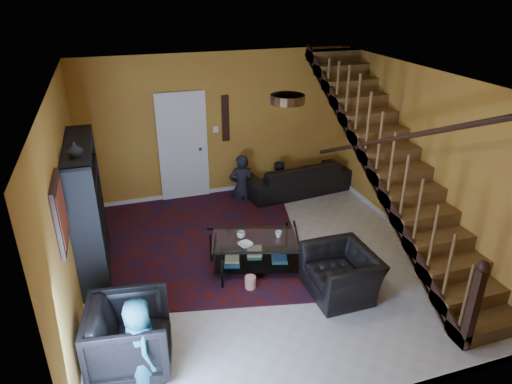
% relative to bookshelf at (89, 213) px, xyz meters
% --- Properties ---
extents(floor, '(5.50, 5.50, 0.00)m').
position_rel_bookshelf_xyz_m(floor, '(2.40, -0.60, -0.96)').
color(floor, beige).
rests_on(floor, ground).
extents(room, '(5.50, 5.50, 5.50)m').
position_rel_bookshelf_xyz_m(room, '(1.07, 0.73, -0.91)').
color(room, '#B38827').
rests_on(room, ground).
extents(staircase, '(0.95, 5.02, 3.18)m').
position_rel_bookshelf_xyz_m(staircase, '(4.53, -0.60, 0.43)').
color(staircase, brown).
rests_on(staircase, floor).
extents(bookshelf, '(0.35, 1.80, 2.00)m').
position_rel_bookshelf_xyz_m(bookshelf, '(0.00, 0.00, 0.00)').
color(bookshelf, black).
rests_on(bookshelf, floor).
extents(door, '(0.82, 0.05, 2.05)m').
position_rel_bookshelf_xyz_m(door, '(1.70, 2.12, 0.06)').
color(door, silver).
rests_on(door, floor).
extents(framed_picture, '(0.04, 0.74, 0.74)m').
position_rel_bookshelf_xyz_m(framed_picture, '(-0.17, -1.50, 0.79)').
color(framed_picture, maroon).
rests_on(framed_picture, room).
extents(wall_hanging, '(0.14, 0.03, 0.90)m').
position_rel_bookshelf_xyz_m(wall_hanging, '(2.55, 2.13, 0.59)').
color(wall_hanging, black).
rests_on(wall_hanging, room).
extents(ceiling_fixture, '(0.40, 0.40, 0.10)m').
position_rel_bookshelf_xyz_m(ceiling_fixture, '(2.40, -1.40, 1.78)').
color(ceiling_fixture, '#3F2814').
rests_on(ceiling_fixture, room).
extents(rug, '(4.36, 4.75, 0.02)m').
position_rel_bookshelf_xyz_m(rug, '(1.50, 0.66, -0.95)').
color(rug, '#400D0B').
rests_on(rug, floor).
extents(sofa, '(2.23, 1.08, 0.63)m').
position_rel_bookshelf_xyz_m(sofa, '(3.90, 1.70, -0.65)').
color(sofa, black).
rests_on(sofa, floor).
extents(armchair_left, '(1.00, 0.98, 0.81)m').
position_rel_bookshelf_xyz_m(armchair_left, '(0.35, -2.06, -0.56)').
color(armchair_left, black).
rests_on(armchair_left, floor).
extents(armchair_right, '(0.87, 0.99, 0.64)m').
position_rel_bookshelf_xyz_m(armchair_right, '(3.20, -1.58, -0.65)').
color(armchair_right, black).
rests_on(armchair_right, floor).
extents(person_adult_a, '(0.54, 0.39, 1.37)m').
position_rel_bookshelf_xyz_m(person_adult_a, '(2.75, 1.75, -0.73)').
color(person_adult_a, black).
rests_on(person_adult_a, sofa).
extents(person_adult_b, '(0.59, 0.47, 1.15)m').
position_rel_bookshelf_xyz_m(person_adult_b, '(3.51, 1.75, -0.84)').
color(person_adult_b, black).
rests_on(person_adult_b, sofa).
extents(person_child, '(0.43, 0.58, 1.08)m').
position_rel_bookshelf_xyz_m(person_child, '(0.45, -2.35, -0.43)').
color(person_child, '#1B6066').
rests_on(person_child, armchair_left).
extents(coffee_table, '(1.46, 1.10, 0.50)m').
position_rel_bookshelf_xyz_m(coffee_table, '(2.28, -0.65, -0.67)').
color(coffee_table, black).
rests_on(coffee_table, floor).
extents(cup_a, '(0.16, 0.16, 0.10)m').
position_rel_bookshelf_xyz_m(cup_a, '(2.07, -0.55, -0.42)').
color(cup_a, '#999999').
rests_on(cup_a, coffee_table).
extents(cup_b, '(0.13, 0.13, 0.09)m').
position_rel_bookshelf_xyz_m(cup_b, '(2.61, -0.70, -0.42)').
color(cup_b, '#999999').
rests_on(cup_b, coffee_table).
extents(bowl, '(0.26, 0.26, 0.05)m').
position_rel_bookshelf_xyz_m(bowl, '(2.07, -0.80, -0.44)').
color(bowl, '#999999').
rests_on(bowl, coffee_table).
extents(vase, '(0.18, 0.18, 0.19)m').
position_rel_bookshelf_xyz_m(vase, '(-0.00, -0.50, 1.13)').
color(vase, '#999999').
rests_on(vase, bookshelf).
extents(popcorn_bucket, '(0.19, 0.19, 0.18)m').
position_rel_bookshelf_xyz_m(popcorn_bucket, '(2.03, -1.13, -0.86)').
color(popcorn_bucket, red).
rests_on(popcorn_bucket, rug).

